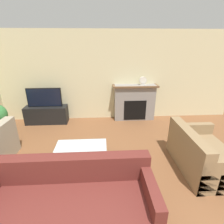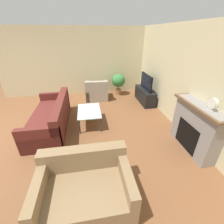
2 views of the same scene
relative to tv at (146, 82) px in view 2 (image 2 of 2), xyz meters
The scene contains 12 objects.
ground_plane 4.51m from the tv, 70.13° to the right, with size 20.00×20.00×0.00m, color brown.
wall_back 1.63m from the tv, 12.03° to the left, with size 8.81×0.06×2.70m.
wall_left 2.47m from the tv, 126.39° to the right, with size 0.06×7.46×2.70m.
fireplace 2.75m from the tv, ahead, with size 1.38×0.38×1.13m.
tv_stand 0.55m from the tv, 90.00° to the left, with size 1.25×0.42×0.53m.
tv is the anchor object (origin of this frame).
couch_sectional 3.54m from the tv, 69.17° to the right, with size 2.28×0.93×0.82m.
couch_loveseat 4.35m from the tv, 32.78° to the right, with size 0.96×1.41×0.82m.
armchair_by_window 2.00m from the tv, 108.87° to the right, with size 0.87×0.91×0.82m.
coffee_table 2.57m from the tv, 59.78° to the right, with size 0.99×0.65×0.45m.
potted_plant 1.32m from the tv, 138.88° to the right, with size 0.56×0.56×0.91m.
mantel_clock 3.00m from the tv, ahead, with size 0.22×0.07×0.25m.
Camera 2 is at (3.68, 1.99, 2.46)m, focal length 24.00 mm.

